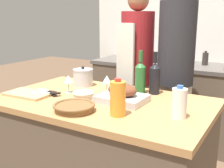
# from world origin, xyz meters

# --- Properties ---
(kitchen_island) EXTENTS (1.44, 0.87, 0.87)m
(kitchen_island) POSITION_xyz_m (0.00, 0.00, 0.43)
(kitchen_island) COLOR brown
(kitchen_island) RESTS_ON ground_plane
(back_counter) EXTENTS (1.87, 0.60, 0.90)m
(back_counter) POSITION_xyz_m (0.00, 1.50, 0.45)
(back_counter) COLOR brown
(back_counter) RESTS_ON ground_plane
(back_wall) EXTENTS (2.37, 0.10, 2.55)m
(back_wall) POSITION_xyz_m (0.00, 1.85, 1.27)
(back_wall) COLOR silver
(back_wall) RESTS_ON ground_plane
(roasting_pan) EXTENTS (0.31, 0.24, 0.12)m
(roasting_pan) POSITION_xyz_m (0.14, 0.02, 0.91)
(roasting_pan) COLOR #BCBCC1
(roasting_pan) RESTS_ON kitchen_island
(wicker_basket) EXTENTS (0.25, 0.25, 0.05)m
(wicker_basket) POSITION_xyz_m (-0.02, -0.28, 0.89)
(wicker_basket) COLOR brown
(wicker_basket) RESTS_ON kitchen_island
(cutting_board) EXTENTS (0.33, 0.21, 0.02)m
(cutting_board) POSITION_xyz_m (-0.51, -0.17, 0.87)
(cutting_board) COLOR tan
(cutting_board) RESTS_ON kitchen_island
(stock_pot) EXTENTS (0.16, 0.16, 0.16)m
(stock_pot) POSITION_xyz_m (-0.34, 0.25, 0.93)
(stock_pot) COLOR #B7B7BC
(stock_pot) RESTS_ON kitchen_island
(mixing_bowl) EXTENTS (0.15, 0.15, 0.04)m
(mixing_bowl) POSITION_xyz_m (-0.14, -0.03, 0.89)
(mixing_bowl) COLOR beige
(mixing_bowl) RESTS_ON kitchen_island
(juice_jug) EXTENTS (0.09, 0.09, 0.21)m
(juice_jug) POSITION_xyz_m (0.24, -0.22, 0.97)
(juice_jug) COLOR orange
(juice_jug) RESTS_ON kitchen_island
(milk_jug) EXTENTS (0.08, 0.08, 0.18)m
(milk_jug) POSITION_xyz_m (0.55, -0.08, 0.95)
(milk_jug) COLOR white
(milk_jug) RESTS_ON kitchen_island
(wine_bottle_green) EXTENTS (0.08, 0.08, 0.30)m
(wine_bottle_green) POSITION_xyz_m (0.25, 0.31, 0.99)
(wine_bottle_green) COLOR black
(wine_bottle_green) RESTS_ON kitchen_island
(wine_bottle_dark) EXTENTS (0.08, 0.08, 0.31)m
(wine_bottle_dark) POSITION_xyz_m (0.15, 0.28, 0.99)
(wine_bottle_dark) COLOR #28662D
(wine_bottle_dark) RESTS_ON kitchen_island
(wine_glass_left) EXTENTS (0.07, 0.07, 0.13)m
(wine_glass_left) POSITION_xyz_m (-0.06, 0.16, 0.96)
(wine_glass_left) COLOR silver
(wine_glass_left) RESTS_ON kitchen_island
(wine_glass_right) EXTENTS (0.07, 0.07, 0.13)m
(wine_glass_right) POSITION_xyz_m (-0.30, 0.02, 0.96)
(wine_glass_right) COLOR silver
(wine_glass_right) RESTS_ON kitchen_island
(knife_chef) EXTENTS (0.24, 0.13, 0.01)m
(knife_chef) POSITION_xyz_m (-0.41, -0.07, 0.87)
(knife_chef) COLOR #B7B7BC
(knife_chef) RESTS_ON kitchen_island
(knife_paring) EXTENTS (0.19, 0.13, 0.01)m
(knife_paring) POSITION_xyz_m (-0.38, -0.12, 0.89)
(knife_paring) COLOR #B7B7BC
(knife_paring) RESTS_ON cutting_board
(knife_bread) EXTENTS (0.17, 0.04, 0.01)m
(knife_bread) POSITION_xyz_m (-0.42, -0.08, 0.89)
(knife_bread) COLOR #B7B7BC
(knife_bread) RESTS_ON cutting_board
(condiment_bottle_tall) EXTENTS (0.06, 0.06, 0.15)m
(condiment_bottle_tall) POSITION_xyz_m (0.32, 1.56, 0.97)
(condiment_bottle_tall) COLOR #332D28
(condiment_bottle_tall) RESTS_ON back_counter
(condiment_bottle_short) EXTENTS (0.05, 0.05, 0.21)m
(condiment_bottle_short) POSITION_xyz_m (-0.05, 1.52, 0.99)
(condiment_bottle_short) COLOR #332D28
(condiment_bottle_short) RESTS_ON back_counter
(person_cook_aproned) EXTENTS (0.32, 0.34, 1.64)m
(person_cook_aproned) POSITION_xyz_m (-0.14, 0.83, 0.92)
(person_cook_aproned) COLOR beige
(person_cook_aproned) RESTS_ON ground_plane
(person_cook_guest) EXTENTS (0.31, 0.31, 1.74)m
(person_cook_guest) POSITION_xyz_m (0.24, 0.80, 0.98)
(person_cook_guest) COLOR beige
(person_cook_guest) RESTS_ON ground_plane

